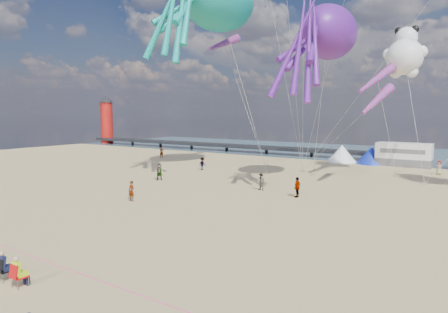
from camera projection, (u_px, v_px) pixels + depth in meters
ground at (148, 240)px, 21.78m from camera, size 120.00×120.00×0.00m
water at (381, 153)px, 67.15m from camera, size 120.00×120.00×0.00m
pier at (209, 144)px, 73.49m from camera, size 60.00×3.00×0.50m
lighthouse at (107, 123)px, 88.62m from camera, size 2.60×2.60×9.00m
motorhome_0 at (404, 155)px, 51.28m from camera, size 6.60×2.50×3.00m
tent_white at (342, 153)px, 55.75m from camera, size 4.00×4.00×2.40m
tent_blue at (371, 155)px, 53.53m from camera, size 4.00×4.00×2.40m
rope_line at (68, 269)px, 17.66m from camera, size 34.00×0.03×0.03m
standing_person at (131, 191)px, 31.21m from camera, size 0.58×0.39×1.58m
beachgoer_0 at (439, 168)px, 44.38m from camera, size 0.59×0.40×1.57m
beachgoer_1 at (261, 182)px, 35.39m from camera, size 0.83×0.63×1.52m
beachgoer_2 at (202, 164)px, 47.95m from camera, size 0.80×0.65×1.53m
beachgoer_3 at (297, 187)px, 32.52m from camera, size 0.68×1.12×1.68m
beachgoer_4 at (159, 172)px, 40.83m from camera, size 1.05×0.95×1.72m
beachgoer_5 at (162, 152)px, 60.76m from camera, size 0.99×1.71×1.76m
sandbag_a at (267, 172)px, 45.74m from camera, size 0.50×0.35×0.22m
sandbag_b at (313, 174)px, 44.01m from camera, size 0.50×0.35×0.22m
sandbag_c at (425, 184)px, 38.29m from camera, size 0.50×0.35×0.22m
sandbag_d at (396, 176)px, 42.76m from camera, size 0.50×0.35×0.22m
sandbag_e at (303, 171)px, 46.45m from camera, size 0.50×0.35×0.22m
kite_octopus_purple at (328, 32)px, 35.63m from camera, size 5.21×10.25×11.28m
kite_panda at (405, 57)px, 41.11m from camera, size 5.76×5.62×6.32m
windsock_left at (224, 43)px, 51.10m from camera, size 1.54×6.14×6.08m
windsock_mid at (377, 79)px, 39.29m from camera, size 2.96×6.49×6.50m
windsock_right at (377, 100)px, 35.29m from camera, size 2.26×5.01×4.96m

